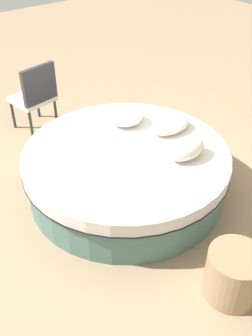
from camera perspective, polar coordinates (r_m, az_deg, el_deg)
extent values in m
plane|color=#9E8466|center=(4.56, 0.00, -3.36)|extent=(16.00, 16.00, 0.00)
cylinder|color=#4C726B|center=(4.43, 0.00, -1.34)|extent=(2.19, 2.19, 0.41)
cylinder|color=black|center=(4.30, 0.00, 0.79)|extent=(2.27, 2.27, 0.02)
cylinder|color=silver|center=(4.26, 0.00, 1.60)|extent=(2.26, 2.26, 0.15)
ellipsoid|color=silver|center=(4.13, 8.75, 2.80)|extent=(0.46, 0.28, 0.21)
ellipsoid|color=white|center=(4.58, 6.46, 6.30)|extent=(0.52, 0.33, 0.16)
ellipsoid|color=white|center=(4.68, -0.02, 7.62)|extent=(0.43, 0.40, 0.20)
cylinder|color=#333338|center=(5.86, -16.18, 7.50)|extent=(0.04, 0.04, 0.42)
cylinder|color=#333338|center=(6.07, -12.78, 9.11)|extent=(0.04, 0.04, 0.42)
cylinder|color=#333338|center=(5.54, -13.71, 6.18)|extent=(0.04, 0.04, 0.42)
cylinder|color=#333338|center=(5.76, -10.22, 7.91)|extent=(0.04, 0.04, 0.42)
cube|color=silver|center=(5.69, -13.56, 9.82)|extent=(0.60, 0.58, 0.06)
cube|color=#333338|center=(5.41, -12.56, 11.81)|extent=(0.52, 0.15, 0.50)
cylinder|color=#997A56|center=(3.54, 15.44, -14.74)|extent=(0.49, 0.49, 0.47)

